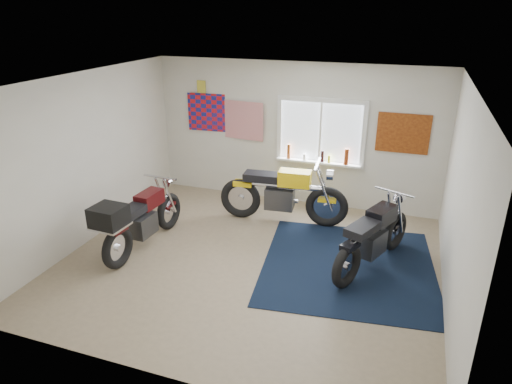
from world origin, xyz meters
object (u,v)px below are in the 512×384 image
(navy_rug, at_px, (348,266))
(black_chrome_bike, at_px, (373,238))
(maroon_tourer, at_px, (138,220))
(yellow_triumph, at_px, (282,195))

(navy_rug, xyz_separation_m, black_chrome_bike, (0.31, 0.12, 0.46))
(black_chrome_bike, bearing_deg, maroon_tourer, 124.67)
(navy_rug, bearing_deg, maroon_tourer, -169.35)
(navy_rug, bearing_deg, black_chrome_bike, 21.44)
(black_chrome_bike, xyz_separation_m, maroon_tourer, (-3.51, -0.72, 0.07))
(black_chrome_bike, relative_size, maroon_tourer, 0.96)
(navy_rug, relative_size, yellow_triumph, 1.12)
(navy_rug, bearing_deg, yellow_triumph, 139.82)
(navy_rug, distance_m, yellow_triumph, 1.86)
(yellow_triumph, distance_m, maroon_tourer, 2.54)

